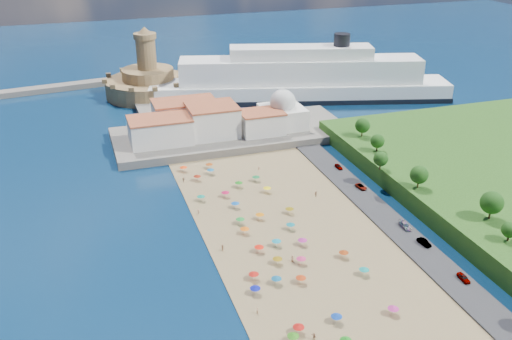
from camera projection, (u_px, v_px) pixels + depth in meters
name	position (u px, v px, depth m)	size (l,w,h in m)	color
ground	(271.00, 235.00, 154.70)	(700.00, 700.00, 0.00)	#071938
terrace	(232.00, 134.00, 219.94)	(90.00, 36.00, 3.00)	#59544C
jetty	(160.00, 113.00, 244.02)	(18.00, 70.00, 2.40)	#59544C
waterfront_buildings	(198.00, 122.00, 214.13)	(57.00, 29.00, 11.00)	silver
domed_building	(282.00, 112.00, 220.80)	(16.00, 16.00, 15.00)	silver
fortress	(148.00, 82.00, 267.64)	(40.00, 40.00, 32.40)	#997C4C
cruise_ship	(300.00, 81.00, 261.65)	(138.54, 55.91, 30.14)	black
beach_parasols	(281.00, 253.00, 142.61)	(31.95, 115.45, 2.20)	gray
beachgoers	(269.00, 241.00, 149.71)	(40.60, 92.95, 1.84)	tan
parked_cars	(394.00, 216.00, 161.41)	(2.67, 71.29, 1.43)	gray
hillside_trees	(448.00, 189.00, 157.39)	(17.12, 106.77, 7.82)	#382314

